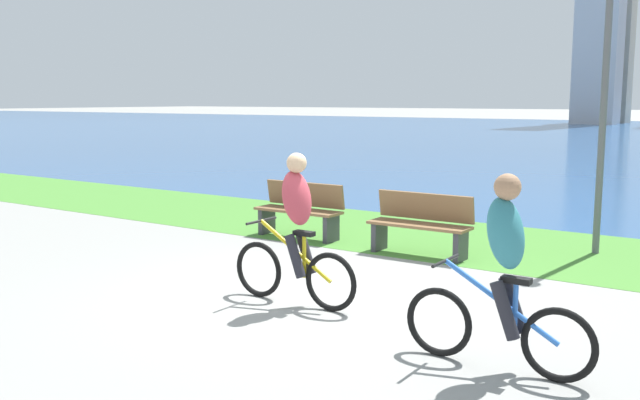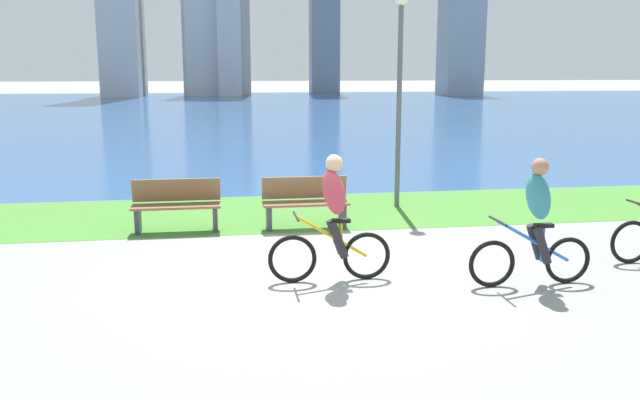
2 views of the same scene
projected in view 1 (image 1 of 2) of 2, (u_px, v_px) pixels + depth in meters
ground_plane at (324, 293)px, 8.18m from camera, size 300.00×300.00×0.00m
grass_strip_bayside at (456, 239)px, 11.31m from camera, size 120.00×3.42×0.01m
cyclist_lead at (296, 230)px, 7.64m from camera, size 1.63×0.52×1.68m
cyclist_trailing at (503, 273)px, 5.77m from camera, size 1.66×0.52×1.66m
bench_near_path at (300, 210)px, 11.45m from camera, size 1.50×0.47×0.90m
bench_far_along_path at (421, 225)px, 10.14m from camera, size 1.50×0.47×0.90m
lamppost_tall at (606, 64)px, 9.92m from camera, size 0.28×0.28×4.23m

